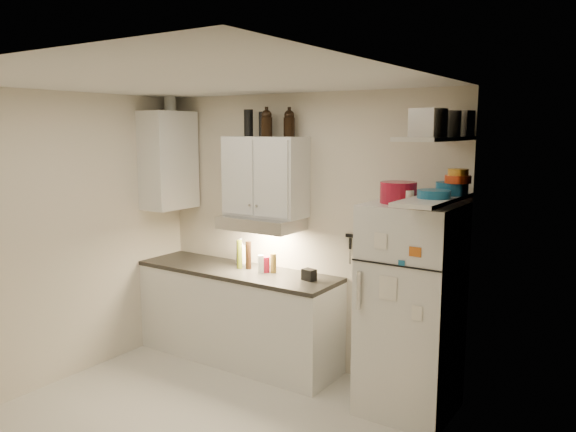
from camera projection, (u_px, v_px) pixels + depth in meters
The scene contains 36 objects.
floor at pixel (196, 428), 4.32m from camera, with size 3.20×3.00×0.02m, color beige.
ceiling at pixel (187, 80), 3.92m from camera, with size 3.20×3.00×0.02m, color silver.
back_wall at pixel (302, 232), 5.36m from camera, with size 3.20×0.02×2.60m, color beige.
left_wall at pixel (59, 239), 5.00m from camera, with size 0.02×3.00×2.60m, color beige.
right_wall at pixel (397, 298), 3.24m from camera, with size 0.02×3.00×2.60m, color beige.
base_cabinet at pixel (238, 316), 5.54m from camera, with size 2.10×0.60×0.88m, color silver.
countertop at pixel (237, 271), 5.47m from camera, with size 2.10×0.62×0.04m, color #272521.
upper_cabinet at pixel (265, 177), 5.30m from camera, with size 0.80×0.33×0.75m, color silver.
side_cabinet at pixel (169, 160), 5.79m from camera, with size 0.33×0.55×1.00m, color silver.
range_hood at pixel (261, 223), 5.31m from camera, with size 0.76×0.46×0.12m, color silver.
fridge at pixel (411, 309), 4.46m from camera, with size 0.70×0.68×1.70m, color silver.
shelf_hi at pixel (436, 139), 4.03m from camera, with size 0.30×0.95×0.03m, color silver.
shelf_lo at pixel (434, 199), 4.10m from camera, with size 0.30×0.95×0.03m, color silver.
knife_strip at pixel (367, 238), 4.95m from camera, with size 0.42×0.02×0.03m, color black.
dutch_oven at pixel (398, 192), 4.34m from camera, with size 0.28×0.28×0.16m, color maroon.
book_stack at pixel (426, 202), 4.14m from camera, with size 0.18×0.22×0.07m, color #C35C18.
spice_jar at pixel (410, 198), 4.22m from camera, with size 0.07×0.07×0.11m, color silver.
stock_pot at pixel (457, 123), 4.23m from camera, with size 0.27×0.27×0.19m, color silver.
tin_a at pixel (443, 124), 3.98m from camera, with size 0.18×0.17×0.18m, color #AAAAAD.
tin_b at pixel (428, 123), 3.71m from camera, with size 0.19×0.19×0.19m, color #AAAAAD.
bowl_teal at pixel (452, 189), 4.24m from camera, with size 0.24×0.24×0.10m, color #185D88.
bowl_orange at pixel (458, 179), 4.16m from camera, with size 0.19×0.19×0.06m, color red.
bowl_yellow at pixel (458, 172), 4.15m from camera, with size 0.15×0.15×0.05m, color gold.
plates at pixel (434, 194), 4.04m from camera, with size 0.24×0.24×0.06m, color #185D88.
growler_a at pixel (267, 123), 5.15m from camera, with size 0.11×0.11×0.25m, color black, non-canonical shape.
growler_b at pixel (289, 123), 5.15m from camera, with size 0.11×0.11×0.25m, color black, non-canonical shape.
thermos_a at pixel (263, 124), 5.27m from camera, with size 0.08×0.08×0.23m, color black.
thermos_b at pixel (248, 123), 5.32m from camera, with size 0.09×0.09×0.25m, color black.
side_jar at pixel (170, 104), 5.78m from camera, with size 0.12×0.12×0.16m, color silver.
soap_bottle at pixel (241, 250), 5.61m from camera, with size 0.12×0.12×0.30m, color silver.
pepper_mill at pixel (273, 263), 5.31m from camera, with size 0.06×0.06×0.18m, color brown.
oil_bottle at pixel (239, 254), 5.47m from camera, with size 0.05×0.05×0.28m, color #535D17.
vinegar_bottle at pixel (248, 255), 5.45m from camera, with size 0.06×0.06×0.27m, color black.
clear_bottle at pixel (261, 264), 5.29m from camera, with size 0.06×0.06×0.17m, color silver.
red_jar at pixel (266, 264), 5.33m from camera, with size 0.08×0.08×0.15m, color maroon.
caddy at pixel (309, 275), 5.05m from camera, with size 0.12×0.09×0.10m, color black.
Camera 1 is at (2.82, -2.95, 2.27)m, focal length 35.00 mm.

